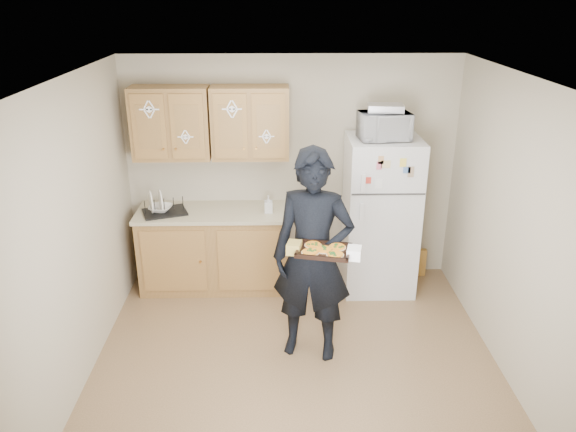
{
  "coord_description": "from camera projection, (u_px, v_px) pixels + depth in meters",
  "views": [
    {
      "loc": [
        -0.16,
        -4.15,
        3.11
      ],
      "look_at": [
        -0.06,
        0.45,
        1.25
      ],
      "focal_mm": 35.0,
      "sensor_mm": 36.0,
      "label": 1
    }
  ],
  "objects": [
    {
      "name": "foil_pan",
      "position": [
        385.0,
        108.0,
        5.58
      ],
      "size": [
        0.37,
        0.28,
        0.07
      ],
      "primitive_type": "cube",
      "rotation": [
        0.0,
        0.0,
        -0.1
      ],
      "color": "#BBBAC1",
      "rests_on": "microwave"
    },
    {
      "name": "pizza_back_left",
      "position": [
        313.0,
        245.0,
        4.58
      ],
      "size": [
        0.14,
        0.14,
        0.02
      ],
      "primitive_type": "cylinder",
      "color": "#F8AE1F",
      "rests_on": "baking_tray"
    },
    {
      "name": "cereal_box",
      "position": [
        417.0,
        262.0,
        6.53
      ],
      "size": [
        0.2,
        0.07,
        0.32
      ],
      "primitive_type": "cube",
      "color": "#E0B64F",
      "rests_on": "floor"
    },
    {
      "name": "floor",
      "position": [
        296.0,
        364.0,
        5.01
      ],
      "size": [
        3.6,
        3.6,
        0.0
      ],
      "primitive_type": "plane",
      "color": "brown",
      "rests_on": "ground"
    },
    {
      "name": "baking_tray",
      "position": [
        324.0,
        251.0,
        4.5
      ],
      "size": [
        0.49,
        0.4,
        0.04
      ],
      "primitive_type": "cube",
      "rotation": [
        0.0,
        0.0,
        -0.23
      ],
      "color": "black",
      "rests_on": "person"
    },
    {
      "name": "ceiling",
      "position": [
        298.0,
        80.0,
        4.08
      ],
      "size": [
        3.6,
        3.6,
        0.0
      ],
      "primitive_type": "plane",
      "color": "silver",
      "rests_on": "wall_back"
    },
    {
      "name": "dish_rack",
      "position": [
        164.0,
        205.0,
        5.94
      ],
      "size": [
        0.53,
        0.46,
        0.18
      ],
      "primitive_type": "cube",
      "rotation": [
        0.0,
        0.0,
        0.34
      ],
      "color": "black",
      "rests_on": "countertop"
    },
    {
      "name": "wall_left",
      "position": [
        73.0,
        238.0,
        4.51
      ],
      "size": [
        0.04,
        3.6,
        2.5
      ],
      "primitive_type": "cube",
      "color": "#B1A68F",
      "rests_on": "floor"
    },
    {
      "name": "pizza_center",
      "position": [
        324.0,
        249.0,
        4.5
      ],
      "size": [
        0.14,
        0.14,
        0.02
      ],
      "primitive_type": "cylinder",
      "color": "#F8AE1F",
      "rests_on": "baking_tray"
    },
    {
      "name": "countertop",
      "position": [
        213.0,
        212.0,
        6.04
      ],
      "size": [
        1.64,
        0.64,
        0.04
      ],
      "primitive_type": "cube",
      "color": "#B5AD8B",
      "rests_on": "base_cabinet"
    },
    {
      "name": "person",
      "position": [
        313.0,
        257.0,
        4.85
      ],
      "size": [
        0.79,
        0.61,
        1.93
      ],
      "primitive_type": "imported",
      "rotation": [
        0.0,
        0.0,
        -0.23
      ],
      "color": "black",
      "rests_on": "floor"
    },
    {
      "name": "microwave",
      "position": [
        384.0,
        126.0,
        5.62
      ],
      "size": [
        0.54,
        0.4,
        0.28
      ],
      "primitive_type": "imported",
      "rotation": [
        0.0,
        0.0,
        0.12
      ],
      "color": "silver",
      "rests_on": "refrigerator"
    },
    {
      "name": "pizza_front_right",
      "position": [
        335.0,
        254.0,
        4.41
      ],
      "size": [
        0.14,
        0.14,
        0.02
      ],
      "primitive_type": "cylinder",
      "color": "#F8AE1F",
      "rests_on": "baking_tray"
    },
    {
      "name": "bowl",
      "position": [
        161.0,
        208.0,
        5.95
      ],
      "size": [
        0.27,
        0.27,
        0.06
      ],
      "primitive_type": "imported",
      "rotation": [
        0.0,
        0.0,
        -0.15
      ],
      "color": "white",
      "rests_on": "dish_rack"
    },
    {
      "name": "refrigerator",
      "position": [
        380.0,
        215.0,
        6.04
      ],
      "size": [
        0.75,
        0.7,
        1.7
      ],
      "primitive_type": "cube",
      "color": "silver",
      "rests_on": "floor"
    },
    {
      "name": "upper_cab_right",
      "position": [
        250.0,
        123.0,
        5.82
      ],
      "size": [
        0.8,
        0.33,
        0.75
      ],
      "primitive_type": "cube",
      "color": "brown",
      "rests_on": "wall_back"
    },
    {
      "name": "soap_bottle",
      "position": [
        268.0,
        204.0,
        5.95
      ],
      "size": [
        0.09,
        0.09,
        0.19
      ],
      "primitive_type": "imported",
      "rotation": [
        0.0,
        0.0,
        0.02
      ],
      "color": "silver",
      "rests_on": "countertop"
    },
    {
      "name": "wall_front",
      "position": [
        309.0,
        380.0,
        2.88
      ],
      "size": [
        3.6,
        0.04,
        2.5
      ],
      "primitive_type": "cube",
      "color": "#B1A68F",
      "rests_on": "floor"
    },
    {
      "name": "base_cabinet",
      "position": [
        215.0,
        250.0,
        6.21
      ],
      "size": [
        1.6,
        0.6,
        0.86
      ],
      "primitive_type": "cube",
      "color": "brown",
      "rests_on": "floor"
    },
    {
      "name": "pizza_back_right",
      "position": [
        337.0,
        247.0,
        4.54
      ],
      "size": [
        0.14,
        0.14,
        0.02
      ],
      "primitive_type": "cylinder",
      "color": "#F8AE1F",
      "rests_on": "baking_tray"
    },
    {
      "name": "upper_cab_left",
      "position": [
        171.0,
        123.0,
        5.8
      ],
      "size": [
        0.8,
        0.33,
        0.75
      ],
      "primitive_type": "cube",
      "color": "brown",
      "rests_on": "wall_back"
    },
    {
      "name": "wall_back",
      "position": [
        291.0,
        170.0,
        6.21
      ],
      "size": [
        3.6,
        0.04,
        2.5
      ],
      "primitive_type": "cube",
      "color": "#B1A68F",
      "rests_on": "floor"
    },
    {
      "name": "pizza_front_left",
      "position": [
        310.0,
        252.0,
        4.45
      ],
      "size": [
        0.14,
        0.14,
        0.02
      ],
      "primitive_type": "cylinder",
      "color": "#F8AE1F",
      "rests_on": "baking_tray"
    },
    {
      "name": "wall_right",
      "position": [
        517.0,
        235.0,
        4.58
      ],
      "size": [
        0.04,
        3.6,
        2.5
      ],
      "primitive_type": "cube",
      "color": "#B1A68F",
      "rests_on": "floor"
    }
  ]
}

